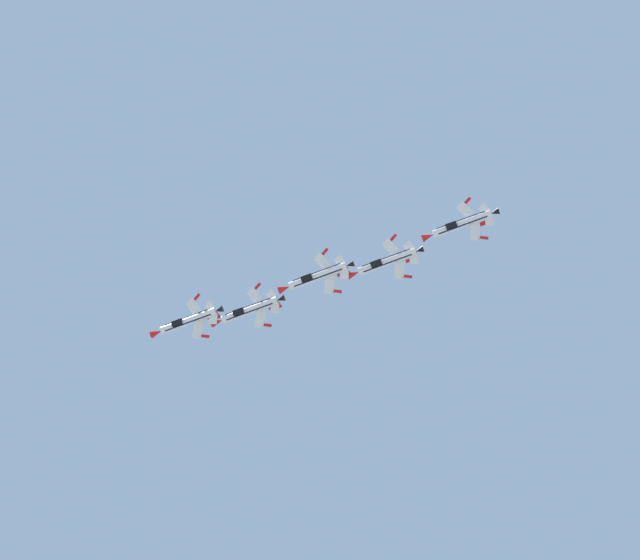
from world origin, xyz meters
name	(u,v)px	position (x,y,z in m)	size (l,w,h in m)	color
fighter_jet_lead	(187,322)	(-37.46, 32.90, 156.67)	(15.94, 8.09, 7.04)	white
fighter_jet_left_wing	(248,311)	(-24.63, 34.51, 155.80)	(15.94, 7.97, 7.16)	white
fighter_jet_right_wing	(317,277)	(-9.08, 31.74, 153.89)	(15.94, 8.24, 6.87)	white
fighter_jet_left_outer	(386,262)	(4.81, 33.54, 154.75)	(15.94, 8.15, 6.97)	white
fighter_jet_right_outer	(461,225)	(21.16, 31.36, 156.30)	(15.94, 7.89, 7.24)	white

